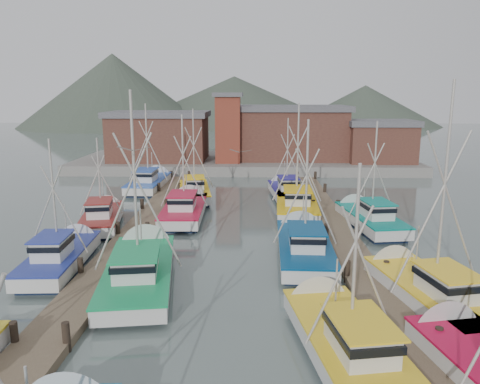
{
  "coord_description": "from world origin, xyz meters",
  "views": [
    {
      "loc": [
        1.05,
        -25.05,
        9.69
      ],
      "look_at": [
        0.14,
        8.37,
        2.6
      ],
      "focal_mm": 35.0,
      "sensor_mm": 36.0,
      "label": 1
    }
  ],
  "objects_px": {
    "boat_4": "(140,269)",
    "lookout_tower": "(228,127)",
    "boat_12": "(194,191)",
    "boat_8": "(185,208)",
    "boat_1": "(343,340)"
  },
  "relations": [
    {
      "from": "boat_4",
      "to": "boat_8",
      "type": "distance_m",
      "value": 13.09
    },
    {
      "from": "boat_1",
      "to": "boat_4",
      "type": "distance_m",
      "value": 11.56
    },
    {
      "from": "lookout_tower",
      "to": "boat_12",
      "type": "relative_size",
      "value": 0.94
    },
    {
      "from": "boat_4",
      "to": "lookout_tower",
      "type": "bearing_deg",
      "value": 77.34
    },
    {
      "from": "boat_12",
      "to": "boat_4",
      "type": "bearing_deg",
      "value": -99.96
    },
    {
      "from": "boat_1",
      "to": "boat_8",
      "type": "distance_m",
      "value": 21.84
    },
    {
      "from": "lookout_tower",
      "to": "boat_4",
      "type": "relative_size",
      "value": 0.79
    },
    {
      "from": "boat_1",
      "to": "boat_4",
      "type": "relative_size",
      "value": 0.88
    },
    {
      "from": "lookout_tower",
      "to": "boat_8",
      "type": "relative_size",
      "value": 0.88
    },
    {
      "from": "boat_4",
      "to": "boat_8",
      "type": "relative_size",
      "value": 1.12
    },
    {
      "from": "boat_8",
      "to": "boat_12",
      "type": "xyz_separation_m",
      "value": [
        -0.13,
        6.87,
        0.0
      ]
    },
    {
      "from": "boat_8",
      "to": "boat_4",
      "type": "bearing_deg",
      "value": -93.53
    },
    {
      "from": "boat_1",
      "to": "boat_12",
      "type": "xyz_separation_m",
      "value": [
        -8.88,
        26.88,
        0.0
      ]
    },
    {
      "from": "lookout_tower",
      "to": "boat_8",
      "type": "bearing_deg",
      "value": -95.91
    },
    {
      "from": "boat_8",
      "to": "boat_12",
      "type": "distance_m",
      "value": 6.87
    }
  ]
}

